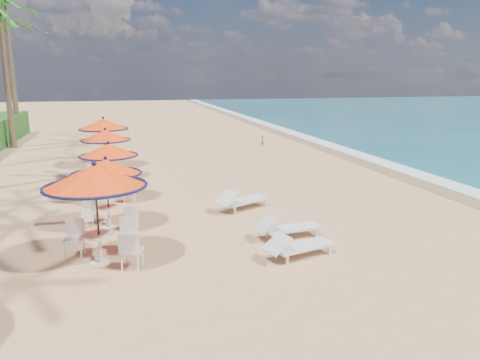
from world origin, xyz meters
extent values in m
plane|color=tan|center=(0.00, 0.00, 0.00)|extent=(160.00, 160.00, 0.00)
cube|color=white|center=(9.30, 10.00, 0.00)|extent=(1.20, 140.00, 0.04)
cube|color=olive|center=(8.40, 10.00, 0.00)|extent=(1.40, 140.00, 0.02)
cylinder|color=black|center=(-5.24, 0.28, 1.28)|extent=(0.06, 0.06, 2.56)
cone|color=#FC4815|center=(-5.24, 0.28, 2.28)|extent=(2.56, 2.56, 0.56)
torus|color=black|center=(-5.24, 0.28, 2.03)|extent=(2.56, 2.56, 0.08)
sphere|color=black|center=(-5.24, 0.28, 2.60)|extent=(0.13, 0.13, 0.13)
cylinder|color=silver|center=(-5.24, 0.28, 0.76)|extent=(0.78, 0.78, 0.04)
cylinder|color=silver|center=(-5.24, 0.28, 0.39)|extent=(0.09, 0.09, 0.78)
cylinder|color=black|center=(-5.06, 3.25, 1.09)|extent=(0.05, 0.05, 2.19)
cone|color=#FC4815|center=(-5.06, 3.25, 1.95)|extent=(2.19, 2.19, 0.48)
torus|color=black|center=(-5.06, 3.25, 1.73)|extent=(2.19, 2.19, 0.07)
sphere|color=black|center=(-5.06, 3.25, 2.23)|extent=(0.11, 0.11, 0.11)
cylinder|color=silver|center=(-5.06, 3.25, 0.65)|extent=(0.67, 0.67, 0.04)
cylinder|color=silver|center=(-5.06, 3.25, 0.33)|extent=(0.08, 0.08, 0.67)
cylinder|color=black|center=(-5.05, 6.61, 1.10)|extent=(0.05, 0.05, 2.20)
cone|color=#FC4815|center=(-5.05, 6.61, 1.96)|extent=(2.20, 2.20, 0.48)
torus|color=black|center=(-5.05, 6.61, 1.74)|extent=(2.20, 2.20, 0.07)
sphere|color=black|center=(-5.05, 6.61, 2.24)|extent=(0.11, 0.11, 0.11)
cylinder|color=silver|center=(-5.05, 6.61, 0.65)|extent=(0.67, 0.67, 0.04)
cylinder|color=silver|center=(-5.05, 6.61, 0.33)|extent=(0.08, 0.08, 0.67)
cylinder|color=black|center=(-5.26, 10.69, 1.14)|extent=(0.05, 0.05, 2.27)
cone|color=#FC4815|center=(-5.26, 10.69, 2.02)|extent=(2.27, 2.27, 0.49)
torus|color=black|center=(-5.26, 10.69, 1.80)|extent=(2.27, 2.27, 0.07)
sphere|color=black|center=(-5.26, 10.69, 2.31)|extent=(0.12, 0.12, 0.12)
cylinder|color=silver|center=(-5.26, 10.69, 0.67)|extent=(0.69, 0.69, 0.04)
cylinder|color=silver|center=(-5.26, 10.69, 0.35)|extent=(0.08, 0.08, 0.69)
cylinder|color=black|center=(-5.41, 13.63, 1.26)|extent=(0.05, 0.05, 2.53)
cone|color=#FC4815|center=(-5.41, 13.63, 2.25)|extent=(2.53, 2.53, 0.55)
torus|color=black|center=(-5.41, 13.63, 2.00)|extent=(2.53, 2.53, 0.08)
sphere|color=black|center=(-5.41, 13.63, 2.57)|extent=(0.13, 0.13, 0.13)
cylinder|color=silver|center=(-5.41, 13.63, 0.75)|extent=(0.77, 0.77, 0.04)
cylinder|color=silver|center=(-5.41, 13.63, 0.38)|extent=(0.09, 0.09, 0.77)
cube|color=silver|center=(-0.02, -0.57, 0.28)|extent=(1.81, 1.07, 0.07)
cube|color=silver|center=(-0.84, -0.81, 0.50)|extent=(0.72, 0.75, 0.42)
cube|color=silver|center=(-0.02, -0.57, 0.12)|extent=(0.06, 0.06, 0.24)
cube|color=silver|center=(0.22, 0.91, 0.28)|extent=(1.79, 0.84, 0.07)
cube|color=silver|center=(-0.63, 0.80, 0.51)|extent=(0.65, 0.70, 0.43)
cube|color=silver|center=(0.22, 0.91, 0.12)|extent=(0.06, 0.06, 0.24)
cube|color=silver|center=(-0.33, 4.20, 0.30)|extent=(1.95, 1.46, 0.08)
cube|color=silver|center=(-1.15, 3.77, 0.54)|extent=(0.86, 0.88, 0.46)
cube|color=silver|center=(-0.33, 4.20, 0.13)|extent=(0.07, 0.07, 0.26)
cone|color=brown|center=(-11.53, 22.05, 4.15)|extent=(0.44, 0.44, 8.30)
sphere|color=#1B4E16|center=(-11.53, 22.05, 8.30)|extent=(0.56, 0.56, 0.56)
cone|color=brown|center=(-12.14, 27.09, 4.94)|extent=(0.44, 0.44, 9.88)
sphere|color=#1B4E16|center=(-12.14, 27.09, 9.88)|extent=(0.56, 0.56, 0.56)
imported|color=brown|center=(4.65, 18.41, 0.41)|extent=(0.23, 0.32, 0.81)
camera|label=1|loc=(-4.55, -11.50, 4.71)|focal=35.00mm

